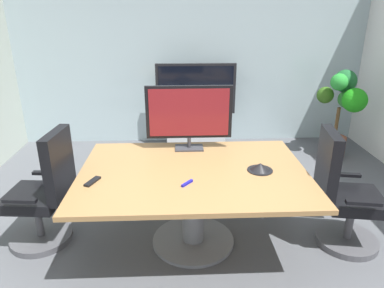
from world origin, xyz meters
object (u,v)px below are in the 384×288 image
(tv_monitor, at_px, (189,114))
(remote_control, at_px, (92,181))
(office_chair_left, at_px, (45,198))
(potted_plant, at_px, (342,105))
(conference_table, at_px, (193,187))
(conference_phone, at_px, (260,167))
(wall_display_unit, at_px, (196,120))
(office_chair_right, at_px, (343,199))

(tv_monitor, bearing_deg, remote_control, -138.67)
(office_chair_left, height_order, potted_plant, potted_plant)
(tv_monitor, xyz_separation_m, potted_plant, (2.23, 1.45, -0.32))
(remote_control, bearing_deg, conference_table, 35.50)
(remote_control, bearing_deg, conference_phone, 29.13)
(wall_display_unit, xyz_separation_m, potted_plant, (2.06, -0.48, 0.34))
(tv_monitor, xyz_separation_m, remote_control, (-0.81, -0.71, -0.35))
(tv_monitor, height_order, potted_plant, tv_monitor)
(office_chair_left, relative_size, tv_monitor, 1.30)
(office_chair_left, height_order, tv_monitor, tv_monitor)
(tv_monitor, height_order, conference_phone, tv_monitor)
(conference_table, height_order, office_chair_right, office_chair_right)
(conference_table, bearing_deg, office_chair_left, 176.84)
(tv_monitor, bearing_deg, office_chair_left, -161.27)
(office_chair_left, distance_m, tv_monitor, 1.53)
(office_chair_right, bearing_deg, conference_table, 96.62)
(potted_plant, height_order, conference_phone, potted_plant)
(conference_phone, height_order, remote_control, conference_phone)
(conference_table, distance_m, office_chair_right, 1.35)
(tv_monitor, distance_m, wall_display_unit, 2.05)
(office_chair_right, bearing_deg, potted_plant, -13.74)
(conference_phone, bearing_deg, remote_control, -173.45)
(tv_monitor, relative_size, remote_control, 4.94)
(office_chair_right, relative_size, wall_display_unit, 0.83)
(conference_table, distance_m, potted_plant, 2.97)
(conference_table, relative_size, conference_phone, 8.94)
(office_chair_right, distance_m, remote_control, 2.19)
(conference_table, relative_size, tv_monitor, 2.34)
(wall_display_unit, distance_m, conference_phone, 2.54)
(wall_display_unit, height_order, potted_plant, wall_display_unit)
(tv_monitor, bearing_deg, conference_table, -88.13)
(office_chair_right, xyz_separation_m, conference_phone, (-0.76, 0.04, 0.31))
(office_chair_left, distance_m, remote_control, 0.65)
(office_chair_left, distance_m, potted_plant, 4.04)
(office_chair_left, bearing_deg, remote_control, 68.02)
(office_chair_left, bearing_deg, conference_table, 92.03)
(tv_monitor, bearing_deg, conference_phone, -42.66)
(wall_display_unit, relative_size, remote_control, 7.71)
(remote_control, bearing_deg, tv_monitor, 63.91)
(office_chair_left, height_order, office_chair_right, same)
(conference_table, relative_size, office_chair_left, 1.80)
(office_chair_left, distance_m, wall_display_unit, 2.81)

